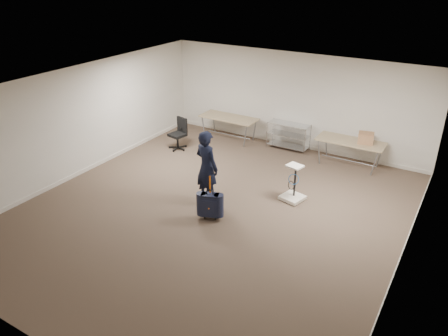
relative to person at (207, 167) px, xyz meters
The scene contains 10 objects.
ground 0.99m from the person, 41.90° to the right, with size 9.00×9.00×0.00m, color #49392C.
room_shell 1.39m from the person, 71.99° to the left, with size 8.00×9.00×9.00m.
folding_table_left 3.96m from the person, 113.11° to the left, with size 1.80×0.75×0.73m.
folding_table_right 4.28m from the person, 58.29° to the left, with size 1.80×0.75×0.73m.
wire_shelf 3.93m from the person, 84.89° to the left, with size 1.22×0.47×0.80m.
person is the anchor object (origin of this frame).
suitcase 0.96m from the person, 52.42° to the right, with size 0.43×0.34×1.04m.
office_chair 3.37m from the person, 137.86° to the left, with size 0.56×0.56×0.93m.
equipment_cart 2.11m from the person, 32.47° to the left, with size 0.59×0.59×0.90m.
cardboard_box 4.51m from the person, 54.43° to the left, with size 0.39×0.29×0.29m, color #9E6C49.
Camera 1 is at (4.58, -7.13, 5.10)m, focal length 35.00 mm.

